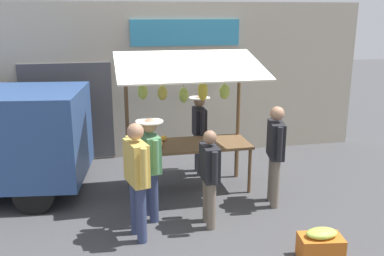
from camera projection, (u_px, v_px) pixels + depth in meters
name	position (u px, v px, depth m)	size (l,w,h in m)	color
ground_plane	(189.00, 189.00, 7.84)	(40.00, 40.00, 0.00)	#424244
street_backdrop	(167.00, 80.00, 9.46)	(9.00, 0.30, 3.40)	#B2A893
market_stall	(186.00, 107.00, 7.48)	(2.50, 1.46, 2.50)	brown
vendor_with_sunhat	(199.00, 128.00, 8.38)	(0.41, 0.69, 1.60)	#4C4C51
shopper_with_ponytail	(275.00, 148.00, 6.97)	(0.33, 0.70, 1.70)	#726656
shopper_in_grey_tee	(137.00, 173.00, 5.87)	(0.34, 0.70, 1.71)	navy
shopper_with_shopping_bag	(210.00, 173.00, 6.28)	(0.22, 0.66, 1.51)	#726656
shopper_in_striped_shirt	(150.00, 161.00, 6.48)	(0.42, 0.69, 1.63)	navy
produce_crate_near	(321.00, 245.00, 5.55)	(0.61, 0.42, 0.43)	#D1661E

